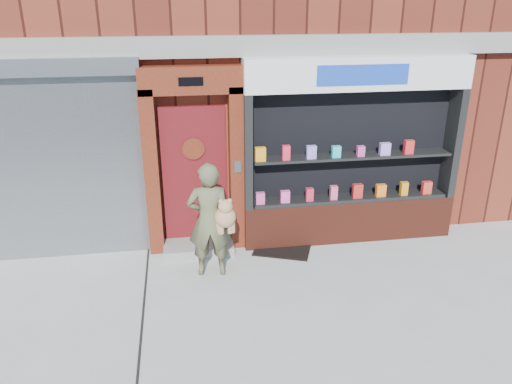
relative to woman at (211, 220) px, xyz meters
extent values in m
plane|color=#9E9E99|center=(0.59, -1.00, -0.86)|extent=(80.00, 80.00, 0.00)
cube|color=gray|center=(0.59, 0.92, 2.29)|extent=(12.00, 0.16, 0.30)
cube|color=gray|center=(-2.41, 0.94, 0.54)|extent=(3.00, 0.10, 2.80)
cube|color=slate|center=(-2.41, 0.88, 2.06)|extent=(3.10, 0.30, 0.24)
cube|color=#49180C|center=(-0.81, 0.86, 0.44)|extent=(0.22, 0.28, 2.60)
cube|color=#49180C|center=(0.49, 0.86, 0.44)|extent=(0.22, 0.28, 2.60)
cube|color=#49180C|center=(-0.16, 0.86, 1.84)|extent=(1.50, 0.28, 0.40)
cube|color=black|center=(-0.16, 0.71, 1.84)|extent=(0.35, 0.01, 0.12)
cube|color=#5A1014|center=(-0.16, 0.97, 0.34)|extent=(1.00, 0.06, 2.20)
cylinder|color=black|center=(-0.16, 0.93, 0.79)|extent=(0.28, 0.02, 0.28)
cylinder|color=#49180C|center=(-0.16, 0.92, 0.79)|extent=(0.34, 0.02, 0.34)
cube|color=gray|center=(-0.16, 0.70, -0.79)|extent=(1.10, 0.55, 0.15)
cube|color=slate|center=(0.49, 0.71, 0.54)|extent=(0.10, 0.02, 0.18)
cube|color=#5D2216|center=(2.34, 0.80, -0.51)|extent=(3.50, 0.40, 0.70)
cube|color=black|center=(0.65, 0.80, 0.74)|extent=(0.12, 0.40, 1.80)
cube|color=black|center=(4.03, 0.80, 0.74)|extent=(0.12, 0.40, 1.80)
cube|color=black|center=(2.34, 0.98, 0.74)|extent=(3.30, 0.03, 1.80)
cube|color=black|center=(2.34, 0.80, -0.13)|extent=(3.20, 0.36, 0.06)
cube|color=black|center=(2.34, 0.80, 0.59)|extent=(3.20, 0.36, 0.04)
cube|color=white|center=(2.34, 0.80, 1.89)|extent=(3.50, 0.40, 0.50)
cube|color=#173DAC|center=(2.34, 0.59, 1.89)|extent=(1.40, 0.01, 0.30)
cube|color=#DC4995|center=(0.84, 0.72, -0.01)|extent=(0.14, 0.09, 0.19)
cube|color=#E94DA6|center=(1.24, 0.72, -0.01)|extent=(0.14, 0.09, 0.19)
cube|color=#CB2340|center=(1.64, 0.72, 0.00)|extent=(0.12, 0.09, 0.21)
cube|color=#EB4E75|center=(2.04, 0.72, 0.01)|extent=(0.11, 0.09, 0.23)
cube|color=red|center=(2.44, 0.72, 0.01)|extent=(0.16, 0.09, 0.23)
cube|color=orange|center=(2.84, 0.72, 0.00)|extent=(0.16, 0.09, 0.21)
cube|color=orange|center=(3.24, 0.72, 0.01)|extent=(0.12, 0.09, 0.22)
cube|color=red|center=(3.64, 0.72, 0.00)|extent=(0.15, 0.09, 0.21)
cube|color=orange|center=(0.84, 0.72, 0.71)|extent=(0.16, 0.09, 0.22)
cube|color=#EB2942|center=(1.24, 0.72, 0.72)|extent=(0.12, 0.09, 0.23)
cube|color=#9B7ADD|center=(1.64, 0.72, 0.71)|extent=(0.15, 0.09, 0.21)
cube|color=#28C7CC|center=(2.04, 0.72, 0.70)|extent=(0.14, 0.09, 0.18)
cube|color=#D04592|center=(2.44, 0.72, 0.69)|extent=(0.12, 0.09, 0.17)
cube|color=#AC80E7|center=(2.84, 0.72, 0.70)|extent=(0.16, 0.09, 0.20)
cube|color=red|center=(3.24, 0.72, 0.72)|extent=(0.15, 0.09, 0.22)
imported|color=brown|center=(-0.02, 0.01, -0.01)|extent=(0.65, 0.45, 1.71)
sphere|color=#AC7A56|center=(0.20, -0.09, 0.07)|extent=(0.30, 0.30, 0.30)
sphere|color=#AC7A56|center=(0.20, -0.14, 0.25)|extent=(0.20, 0.20, 0.20)
sphere|color=#AC7A56|center=(0.14, -0.14, 0.33)|extent=(0.07, 0.07, 0.07)
sphere|color=#AC7A56|center=(0.26, -0.14, 0.33)|extent=(0.07, 0.07, 0.07)
cylinder|color=#AC7A56|center=(0.10, -0.09, -0.08)|extent=(0.07, 0.07, 0.18)
cylinder|color=#AC7A56|center=(0.30, -0.09, -0.08)|extent=(0.07, 0.07, 0.18)
cylinder|color=#AC7A56|center=(0.14, -0.11, -0.08)|extent=(0.07, 0.07, 0.18)
cylinder|color=#AC7A56|center=(0.26, -0.11, -0.08)|extent=(0.07, 0.07, 0.18)
cube|color=black|center=(1.17, 0.55, -0.85)|extent=(1.04, 0.89, 0.02)
camera|label=1|loc=(-0.38, -6.46, 2.96)|focal=35.00mm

